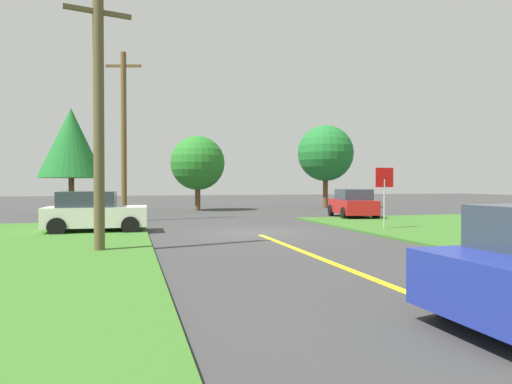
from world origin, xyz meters
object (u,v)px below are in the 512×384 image
Objects in this scene: oak_tree_left at (71,143)px; oak_tree_right at (198,163)px; utility_pole_near at (99,118)px; pine_tree_center at (325,153)px; stop_sign at (384,186)px; parked_car_near_building at (94,212)px; car_on_crossroad at (353,204)px; utility_pole_mid at (124,134)px.

oak_tree_right is at bearing 15.62° from oak_tree_left.
utility_pole_near is 25.93m from pine_tree_center.
stop_sign is 0.36× the size of utility_pole_near.
oak_tree_right is at bearing -174.23° from pine_tree_center.
parked_car_near_building is at bearing -113.68° from oak_tree_right.
car_on_crossroad is (2.03, 6.67, -1.03)m from stop_sign.
oak_tree_right reaches higher than parked_car_near_building.
stop_sign is 13.09m from utility_pole_mid.
car_on_crossroad is 17.55m from oak_tree_left.
parked_car_near_building is 0.45× the size of utility_pole_mid.
pine_tree_center reaches higher than car_on_crossroad.
pine_tree_center is (15.43, 9.58, -0.06)m from utility_pole_mid.
parked_car_near_building is 12.27m from oak_tree_left.
car_on_crossroad is 0.53× the size of utility_pole_mid.
parked_car_near_building is at bearing -10.74° from stop_sign.
utility_pole_near is at bearing -128.02° from pine_tree_center.
utility_pole_mid is 1.60× the size of oak_tree_right.
oak_tree_left is (-15.64, 7.09, 3.65)m from car_on_crossroad.
utility_pole_near is 1.35× the size of oak_tree_right.
utility_pole_near is 17.30m from oak_tree_left.
oak_tree_left is at bearing -44.92° from stop_sign.
parked_car_near_building is at bearing -101.37° from utility_pole_mid.
stop_sign is at bearing -9.55° from parked_car_near_building.
oak_tree_left is (-13.61, 13.76, 2.62)m from stop_sign.
utility_pole_mid is 1.30× the size of oak_tree_left.
parked_car_near_building is 22.49m from pine_tree_center.
pine_tree_center is at bearing 51.98° from utility_pole_near.
utility_pole_mid is at bearing 80.22° from parked_car_near_building.
utility_pole_near is 0.84× the size of utility_pole_mid.
car_on_crossroad is 16.61m from utility_pole_near.
car_on_crossroad is 0.62× the size of utility_pole_near.
oak_tree_left is at bearing -169.81° from pine_tree_center.
stop_sign is 0.39× the size of pine_tree_center.
car_on_crossroad is at bearing -24.39° from oak_tree_left.
pine_tree_center is (5.05, 17.12, 2.54)m from stop_sign.
stop_sign is 17.02m from oak_tree_right.
utility_pole_near is at bearing 138.74° from car_on_crossroad.
utility_pole_near reaches higher than stop_sign.
oak_tree_left reaches higher than stop_sign.
parked_car_near_building is (-13.47, -4.42, -0.00)m from car_on_crossroad.
utility_pole_near is at bearing -81.04° from oak_tree_left.
car_on_crossroad is 1.17× the size of parked_car_near_building.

